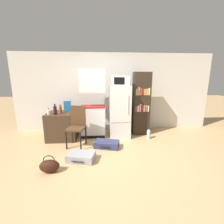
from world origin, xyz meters
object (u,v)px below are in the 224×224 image
Objects in this scene: refrigerator at (120,112)px; suitcase_large_flat at (107,144)px; bottle_wine_dark at (55,110)px; bottle_milk_white at (49,112)px; side_table at (63,125)px; water_bottle_front at (149,134)px; bookshelf at (141,104)px; bottle_amber_beer at (60,109)px; kitchen_hutch at (93,106)px; cereal_box at (67,106)px; chair at (77,123)px; bottle_clear_short at (67,108)px; suitcase_small_flat at (81,157)px; microwave at (120,81)px; handbag at (49,166)px.

suitcase_large_flat is at bearing -118.12° from refrigerator.
bottle_wine_dark is 1.73× the size of bottle_milk_white.
side_table is at bearing 66.07° from bottle_wine_dark.
refrigerator is 1.05m from water_bottle_front.
bookshelf is 8.62× the size of bottle_amber_beer.
side_table is 2.81× the size of bottle_wine_dark.
kitchen_hutch reaches higher than cereal_box.
bookshelf reaches higher than chair.
kitchen_hutch is 0.73m from cereal_box.
side_table reaches higher than water_bottle_front.
bottle_wine_dark is at bearing -170.21° from refrigerator.
bottle_amber_beer is at bearing 175.24° from water_bottle_front.
suitcase_large_flat is at bearing -66.02° from kitchen_hutch.
bookshelf is 11.15× the size of bottle_clear_short.
side_table is at bearing -106.09° from bottle_clear_short.
side_table is 1.47m from suitcase_small_flat.
suitcase_large_flat is (1.14, -1.01, -0.74)m from bottle_clear_short.
microwave is at bearing -9.24° from bottle_clear_short.
water_bottle_front is at bearing 0.29° from bottle_milk_white.
bottle_wine_dark is at bearing 169.63° from chair.
chair is (-1.81, -0.71, -0.34)m from bookshelf.
refrigerator is at bearing 76.62° from suitcase_large_flat.
suitcase_large_flat is 1.07× the size of suitcase_small_flat.
suitcase_large_flat is at bearing -28.44° from bottle_amber_beer.
side_table is at bearing 174.87° from water_bottle_front.
cereal_box is 2.47m from water_bottle_front.
refrigerator is 6.84× the size of bottle_amber_beer.
suitcase_small_flat is at bearing -63.86° from chair.
microwave is 2.72m from handbag.
microwave reaches higher than bottle_wine_dark.
side_table reaches higher than suitcase_small_flat.
bottle_clear_short is (-1.54, 0.25, 0.08)m from refrigerator.
bottle_wine_dark is 1.68× the size of bottle_clear_short.
refrigerator is 0.79× the size of bookshelf.
bottle_clear_short is at bearing 177.49° from bookshelf.
side_table is 0.47m from bottle_amber_beer.
refrigerator is (0.78, -0.07, -0.15)m from kitchen_hutch.
bottle_wine_dark is at bearing 100.10° from handbag.
water_bottle_front is (1.58, -0.36, -0.76)m from kitchen_hutch.
bookshelf is 6.62× the size of bottle_wine_dark.
suitcase_large_flat is at bearing -29.45° from side_table.
refrigerator reaches higher than water_bottle_front.
suitcase_large_flat is 1.44m from handbag.
bottle_amber_beer is 0.33× the size of suitcase_large_flat.
cereal_box is at bearing 170.69° from water_bottle_front.
bottle_amber_beer is 0.72× the size of cereal_box.
microwave reaches higher than suitcase_large_flat.
kitchen_hutch is 5.39× the size of handbag.
chair is (0.52, -0.48, -0.25)m from bottle_amber_beer.
bottle_amber_beer is at bearing -131.77° from cereal_box.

